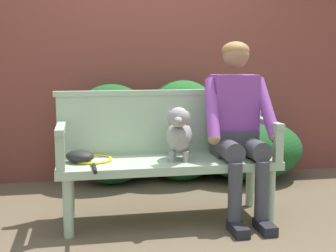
{
  "coord_description": "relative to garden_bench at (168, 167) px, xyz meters",
  "views": [
    {
      "loc": [
        -0.61,
        -3.26,
        1.21
      ],
      "look_at": [
        0.0,
        0.0,
        0.72
      ],
      "focal_mm": 48.81,
      "sensor_mm": 36.0,
      "label": 1
    }
  ],
  "objects": [
    {
      "name": "bench_armrest_left_end",
      "position": [
        -0.77,
        -0.09,
        0.27
      ],
      "size": [
        0.06,
        0.53,
        0.28
      ],
      "color": "#9EB793",
      "rests_on": "garden_bench"
    },
    {
      "name": "person_seated",
      "position": [
        0.53,
        -0.02,
        0.33
      ],
      "size": [
        0.56,
        0.66,
        1.34
      ],
      "color": "black",
      "rests_on": "ground"
    },
    {
      "name": "bench_backrest",
      "position": [
        0.0,
        0.23,
        0.32
      ],
      "size": [
        1.66,
        0.06,
        0.5
      ],
      "color": "#9EB793",
      "rests_on": "garden_bench"
    },
    {
      "name": "ground_plane",
      "position": [
        0.0,
        0.0,
        -0.41
      ],
      "size": [
        40.0,
        40.0,
        0.0
      ],
      "primitive_type": "plane",
      "color": "brown"
    },
    {
      "name": "hedge_bush_mid_left",
      "position": [
        1.03,
        1.06,
        -0.1
      ],
      "size": [
        1.09,
        0.93,
        0.61
      ],
      "primitive_type": "ellipsoid",
      "color": "#194C1E",
      "rests_on": "ground"
    },
    {
      "name": "baseball_glove",
      "position": [
        -0.64,
        0.01,
        0.11
      ],
      "size": [
        0.28,
        0.27,
        0.09
      ],
      "primitive_type": "ellipsoid",
      "rotation": [
        0.0,
        0.0,
        -0.68
      ],
      "color": "black",
      "rests_on": "garden_bench"
    },
    {
      "name": "hedge_bush_mid_right",
      "position": [
        0.35,
        1.1,
        0.09
      ],
      "size": [
        0.86,
        0.66,
        1.01
      ],
      "primitive_type": "ellipsoid",
      "color": "#1E5B23",
      "rests_on": "ground"
    },
    {
      "name": "hedge_bush_far_left",
      "position": [
        -0.35,
        1.1,
        0.08
      ],
      "size": [
        0.89,
        0.66,
        0.98
      ],
      "primitive_type": "ellipsoid",
      "color": "#194C1E",
      "rests_on": "ground"
    },
    {
      "name": "tennis_racket",
      "position": [
        -0.55,
        0.03,
        0.07
      ],
      "size": [
        0.3,
        0.56,
        0.03
      ],
      "color": "yellow",
      "rests_on": "garden_bench"
    },
    {
      "name": "garden_bench",
      "position": [
        0.0,
        0.0,
        0.0
      ],
      "size": [
        1.62,
        0.53,
        0.47
      ],
      "color": "#9EB793",
      "rests_on": "ground"
    },
    {
      "name": "dog_on_bench",
      "position": [
        0.07,
        -0.05,
        0.26
      ],
      "size": [
        0.26,
        0.4,
        0.4
      ],
      "color": "gray",
      "rests_on": "garden_bench"
    },
    {
      "name": "brick_garden_fence",
      "position": [
        0.0,
        1.45,
        0.66
      ],
      "size": [
        8.0,
        0.3,
        2.13
      ],
      "primitive_type": "cube",
      "color": "brown",
      "rests_on": "ground"
    },
    {
      "name": "bench_armrest_right_end",
      "position": [
        0.77,
        -0.09,
        0.27
      ],
      "size": [
        0.06,
        0.53,
        0.28
      ],
      "color": "#9EB793",
      "rests_on": "garden_bench"
    }
  ]
}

